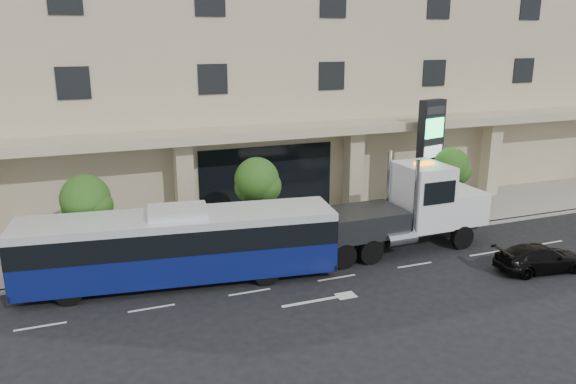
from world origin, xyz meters
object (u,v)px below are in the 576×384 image
black_sedan (540,258)px  signage_pylon (429,157)px  tow_truck (405,211)px  city_bus (179,245)px

black_sedan → signage_pylon: signage_pylon is taller
tow_truck → black_sedan: bearing=-48.3°
black_sedan → city_bus: bearing=80.2°
tow_truck → signage_pylon: signage_pylon is taller
black_sedan → signage_pylon: 9.05m
signage_pylon → tow_truck: bearing=-149.9°
tow_truck → signage_pylon: (4.00, 3.97, 1.57)m
signage_pylon → city_bus: bearing=-179.8°
tow_truck → black_sedan: 6.40m
tow_truck → signage_pylon: bearing=43.7°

